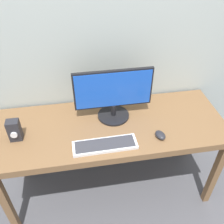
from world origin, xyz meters
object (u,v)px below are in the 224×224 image
at_px(monitor, 113,94).
at_px(audio_controller, 14,130).
at_px(keyboard_primary, 105,145).
at_px(desk, 111,132).
at_px(mouse, 160,135).

xyz_separation_m(monitor, audio_controller, (-0.70, -0.13, -0.12)).
distance_m(monitor, audio_controller, 0.72).
bearing_deg(keyboard_primary, desk, 70.93).
height_order(desk, keyboard_primary, keyboard_primary).
distance_m(desk, mouse, 0.38).
bearing_deg(desk, mouse, -29.72).
relative_size(monitor, keyboard_primary, 1.31).
bearing_deg(desk, audio_controller, -177.14).
bearing_deg(audio_controller, keyboard_primary, -16.23).
xyz_separation_m(desk, keyboard_primary, (-0.07, -0.20, 0.08)).
height_order(desk, mouse, mouse).
relative_size(monitor, audio_controller, 3.57).
distance_m(desk, monitor, 0.30).
bearing_deg(monitor, desk, -110.53).
bearing_deg(mouse, audio_controller, 158.11).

